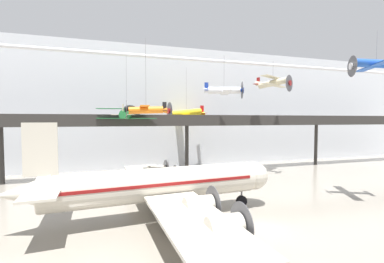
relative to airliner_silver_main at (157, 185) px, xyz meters
The scene contains 11 objects.
ground_plane 11.03m from the airliner_silver_main, 29.09° to the right, with size 260.00×260.00×0.00m, color gray.
hangar_back_wall 32.12m from the airliner_silver_main, 72.70° to the left, with size 140.00×3.00×25.61m.
mezzanine_walkway 22.82m from the airliner_silver_main, 65.50° to the left, with size 110.00×3.20×11.05m.
ceiling_truss_beam 27.35m from the airliner_silver_main, 64.11° to the left, with size 120.00×0.60×0.60m.
airliner_silver_main is the anchor object (origin of this frame).
suspended_plane_blue_trainer 29.30m from the airliner_silver_main, ahead, with size 6.11×6.95×5.41m.
suspended_plane_white_twin 22.42m from the airliner_silver_main, 45.33° to the left, with size 6.85×8.01×7.13m.
suspended_plane_green_biplane 19.28m from the airliner_silver_main, 96.71° to the left, with size 9.84×8.14×11.27m.
suspended_plane_cream_biplane 30.83m from the airliner_silver_main, 31.79° to the left, with size 7.70×6.92×5.72m.
suspended_plane_orange_highwing 11.02m from the airliner_silver_main, 91.09° to the left, with size 5.43×6.67×10.27m.
suspended_plane_yellow_lowwing 27.16m from the airliner_silver_main, 67.58° to the left, with size 8.00×9.78×10.43m.
Camera 1 is at (-13.23, -20.84, 10.19)m, focal length 24.00 mm.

